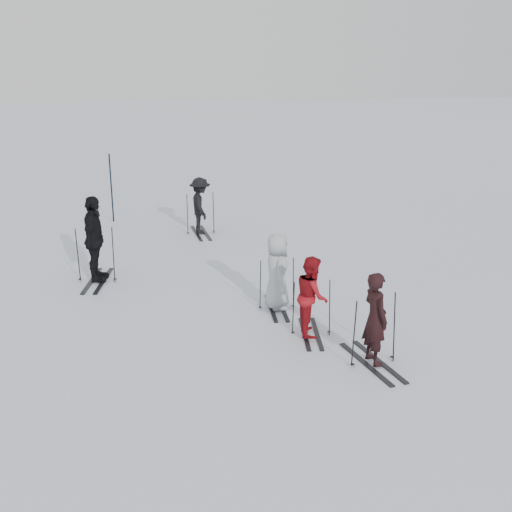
# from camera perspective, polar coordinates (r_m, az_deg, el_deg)

# --- Properties ---
(ground) EXTENTS (120.00, 120.00, 0.00)m
(ground) POSITION_cam_1_polar(r_m,az_deg,el_deg) (13.08, 0.55, -5.51)
(ground) COLOR silver
(ground) RESTS_ON ground
(skier_near_dark) EXTENTS (0.52, 0.67, 1.63)m
(skier_near_dark) POSITION_cam_1_polar(r_m,az_deg,el_deg) (11.11, 10.54, -5.60)
(skier_near_dark) COLOR black
(skier_near_dark) RESTS_ON ground
(skier_red) EXTENTS (0.64, 0.79, 1.53)m
(skier_red) POSITION_cam_1_polar(r_m,az_deg,el_deg) (12.10, 4.99, -3.65)
(skier_red) COLOR maroon
(skier_red) RESTS_ON ground
(skier_grey) EXTENTS (0.52, 0.79, 1.60)m
(skier_grey) POSITION_cam_1_polar(r_m,az_deg,el_deg) (13.25, 1.88, -1.48)
(skier_grey) COLOR #A5ABAF
(skier_grey) RESTS_ON ground
(skier_uphill_left) EXTENTS (0.63, 1.23, 2.01)m
(skier_uphill_left) POSITION_cam_1_polar(r_m,az_deg,el_deg) (15.24, -14.17, 1.36)
(skier_uphill_left) COLOR black
(skier_uphill_left) RESTS_ON ground
(skier_uphill_far) EXTENTS (0.74, 1.13, 1.65)m
(skier_uphill_far) POSITION_cam_1_polar(r_m,az_deg,el_deg) (18.90, -4.97, 4.41)
(skier_uphill_far) COLOR black
(skier_uphill_far) RESTS_ON ground
(skis_near_dark) EXTENTS (1.93, 1.33, 1.29)m
(skis_near_dark) POSITION_cam_1_polar(r_m,az_deg,el_deg) (11.18, 10.49, -6.42)
(skis_near_dark) COLOR black
(skis_near_dark) RESTS_ON ground
(skis_red) EXTENTS (1.60, 0.94, 1.12)m
(skis_red) POSITION_cam_1_polar(r_m,az_deg,el_deg) (12.17, 4.96, -4.54)
(skis_red) COLOR black
(skis_red) RESTS_ON ground
(skis_grey) EXTENTS (1.56, 0.84, 1.13)m
(skis_grey) POSITION_cam_1_polar(r_m,az_deg,el_deg) (13.33, 1.87, -2.43)
(skis_grey) COLOR black
(skis_grey) RESTS_ON ground
(skis_uphill_left) EXTENTS (1.95, 1.19, 1.34)m
(skis_uphill_left) POSITION_cam_1_polar(r_m,az_deg,el_deg) (15.33, -14.08, 0.17)
(skis_uphill_left) COLOR black
(skis_uphill_left) RESTS_ON ground
(skis_uphill_far) EXTENTS (1.84, 1.13, 1.26)m
(skis_uphill_far) POSITION_cam_1_polar(r_m,az_deg,el_deg) (18.95, -4.96, 3.85)
(skis_uphill_far) COLOR black
(skis_uphill_far) RESTS_ON ground
(piste_marker) EXTENTS (0.05, 0.05, 2.15)m
(piste_marker) POSITION_cam_1_polar(r_m,az_deg,el_deg) (20.67, -12.73, 5.91)
(piste_marker) COLOR black
(piste_marker) RESTS_ON ground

